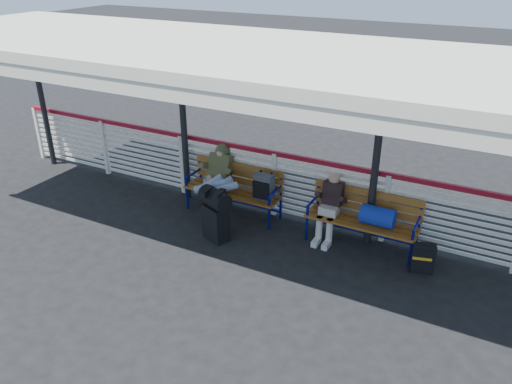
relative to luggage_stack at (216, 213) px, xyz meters
The scene contains 9 objects.
ground 0.96m from the luggage_stack, 54.30° to the right, with size 60.00×60.00×0.00m, color black.
fence 1.33m from the luggage_stack, 68.61° to the left, with size 12.08×0.08×1.24m.
canopy 2.60m from the luggage_stack, 22.26° to the left, with size 12.60×3.60×3.16m.
luggage_stack is the anchor object (origin of this frame).
bench_left 0.96m from the luggage_stack, 89.68° to the left, with size 1.80×0.56×0.93m.
bench_right 2.49m from the luggage_stack, 22.19° to the left, with size 1.80×0.56×0.92m.
traveler_man 0.76m from the luggage_stack, 119.35° to the left, with size 0.94×1.51×0.77m.
companion_person 1.88m from the luggage_stack, 28.52° to the left, with size 0.32×0.66×1.15m.
suitcase_side 3.32m from the luggage_stack, 11.01° to the left, with size 0.37×0.28×0.46m.
Camera 1 is at (3.46, -5.42, 4.40)m, focal length 35.00 mm.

